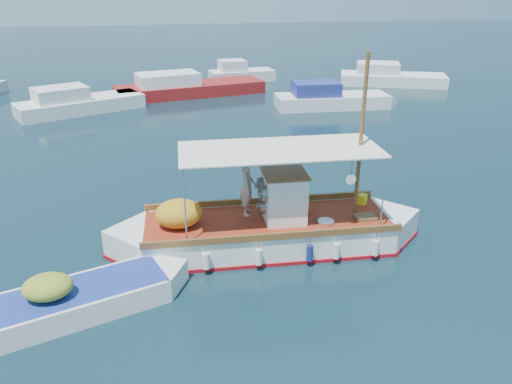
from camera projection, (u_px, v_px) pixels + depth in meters
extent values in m
plane|color=black|center=(271.00, 243.00, 15.05)|extent=(160.00, 160.00, 0.00)
cube|color=white|center=(267.00, 236.00, 14.77)|extent=(7.18, 2.66, 1.04)
cube|color=white|center=(146.00, 245.00, 14.28)|extent=(2.36, 2.36, 1.04)
cube|color=white|center=(381.00, 227.00, 15.26)|extent=(2.36, 2.36, 1.04)
cube|color=maroon|center=(267.00, 245.00, 14.89)|extent=(7.28, 2.74, 0.17)
cube|color=maroon|center=(268.00, 221.00, 14.57)|extent=(7.17, 2.47, 0.06)
cube|color=brown|center=(261.00, 201.00, 15.61)|extent=(7.18, 0.39, 0.19)
cube|color=brown|center=(275.00, 236.00, 13.45)|extent=(7.18, 0.39, 0.19)
cube|color=white|center=(284.00, 197.00, 14.35)|extent=(1.18, 1.27, 1.42)
cube|color=brown|center=(285.00, 173.00, 14.06)|extent=(1.28, 1.37, 0.06)
cylinder|color=slate|center=(265.00, 193.00, 13.88)|extent=(0.23, 0.48, 0.47)
cylinder|color=slate|center=(261.00, 185.00, 14.43)|extent=(0.23, 0.48, 0.47)
cylinder|color=slate|center=(263.00, 206.00, 14.36)|extent=(0.23, 0.48, 0.47)
cylinder|color=brown|center=(361.00, 138.00, 14.00)|extent=(0.12, 0.12, 4.73)
cylinder|color=brown|center=(334.00, 152.00, 14.05)|extent=(1.70, 0.15, 0.08)
cylinder|color=silver|center=(183.00, 178.00, 14.76)|extent=(0.04, 0.04, 2.13)
cylinder|color=silver|center=(185.00, 207.00, 12.87)|extent=(0.04, 0.04, 2.13)
cylinder|color=silver|center=(358.00, 168.00, 15.51)|extent=(0.04, 0.04, 2.13)
cylinder|color=silver|center=(383.00, 194.00, 13.62)|extent=(0.04, 0.04, 2.13)
cube|color=silver|center=(280.00, 150.00, 13.77)|extent=(5.67, 2.50, 0.04)
ellipsoid|color=orange|center=(179.00, 213.00, 14.05)|extent=(1.37, 1.18, 0.79)
cube|color=yellow|center=(304.00, 204.00, 15.13)|extent=(0.24, 0.18, 0.38)
cylinder|color=yellow|center=(362.00, 199.00, 15.54)|extent=(0.30, 0.30, 0.32)
cube|color=brown|center=(365.00, 217.00, 14.59)|extent=(0.63, 0.45, 0.11)
cylinder|color=#B2B2B2|center=(326.00, 222.00, 14.29)|extent=(0.49, 0.49, 0.11)
cylinder|color=white|center=(351.00, 179.00, 13.35)|extent=(0.28, 0.04, 0.28)
cylinder|color=white|center=(206.00, 261.00, 13.27)|extent=(0.20, 0.20, 0.45)
cylinder|color=navy|center=(310.00, 253.00, 13.66)|extent=(0.20, 0.20, 0.45)
cylinder|color=white|center=(375.00, 248.00, 13.93)|extent=(0.20, 0.20, 0.45)
imported|color=#B7A997|center=(247.00, 186.00, 14.59)|extent=(0.57, 0.73, 1.79)
cube|color=white|center=(82.00, 302.00, 11.93)|extent=(4.22, 2.73, 0.77)
cube|color=white|center=(161.00, 280.00, 12.83)|extent=(1.46, 1.46, 0.77)
cube|color=navy|center=(80.00, 289.00, 11.78)|extent=(4.17, 2.56, 0.04)
ellipsoid|color=#919F2D|center=(47.00, 287.00, 11.35)|extent=(1.37, 1.24, 0.56)
cube|color=silver|center=(81.00, 107.00, 29.78)|extent=(7.56, 5.22, 1.00)
cube|color=silver|center=(60.00, 94.00, 28.84)|extent=(3.48, 3.07, 0.80)
cube|color=maroon|center=(190.00, 91.00, 34.04)|extent=(10.37, 4.86, 1.00)
cube|color=silver|center=(168.00, 79.00, 33.14)|extent=(4.42, 3.18, 0.80)
cube|color=silver|center=(332.00, 103.00, 30.77)|extent=(7.00, 2.55, 1.00)
cube|color=navy|center=(316.00, 89.00, 30.28)|extent=(2.85, 2.01, 0.80)
cube|color=silver|center=(392.00, 81.00, 37.41)|extent=(8.06, 5.12, 1.00)
cube|color=silver|center=(378.00, 68.00, 37.23)|extent=(3.64, 3.14, 0.80)
cube|color=silver|center=(242.00, 77.00, 38.93)|extent=(5.16, 2.58, 1.00)
cube|color=silver|center=(232.00, 65.00, 38.36)|extent=(2.17, 1.92, 0.80)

